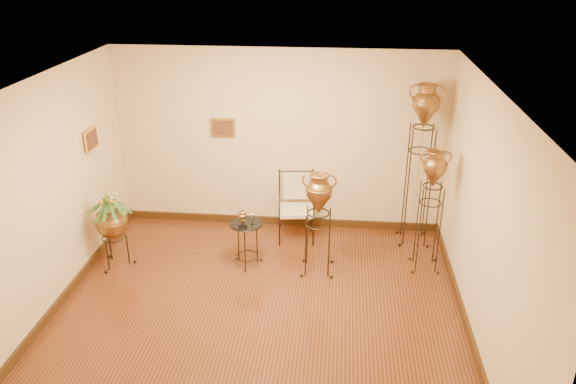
# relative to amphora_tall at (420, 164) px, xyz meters

# --- Properties ---
(ground) EXTENTS (5.00, 5.00, 0.00)m
(ground) POSITION_rel_amphora_tall_xyz_m (-2.07, -2.15, -1.24)
(ground) COLOR brown
(ground) RESTS_ON ground
(room_shell) EXTENTS (5.02, 5.02, 2.81)m
(room_shell) POSITION_rel_amphora_tall_xyz_m (-2.07, -2.14, 0.49)
(room_shell) COLOR beige
(room_shell) RESTS_ON ground
(amphora_tall) EXTENTS (0.53, 0.53, 2.43)m
(amphora_tall) POSITION_rel_amphora_tall_xyz_m (0.00, 0.00, 0.00)
(amphora_tall) COLOR black
(amphora_tall) RESTS_ON ground
(amphora_mid) EXTENTS (0.44, 0.44, 1.75)m
(amphora_mid) POSITION_rel_amphora_tall_xyz_m (0.08, -0.77, -0.36)
(amphora_mid) COLOR black
(amphora_mid) RESTS_ON ground
(amphora_short) EXTENTS (0.54, 0.54, 1.46)m
(amphora_short) POSITION_rel_amphora_tall_xyz_m (-1.40, -0.99, -0.51)
(amphora_short) COLOR black
(amphora_short) RESTS_ON ground
(planter_urn) EXTENTS (0.76, 0.76, 1.24)m
(planter_urn) POSITION_rel_amphora_tall_xyz_m (-4.22, -1.12, -0.55)
(planter_urn) COLOR black
(planter_urn) RESTS_ON ground
(armchair) EXTENTS (0.63, 0.60, 1.03)m
(armchair) POSITION_rel_amphora_tall_xyz_m (-1.77, -0.11, -0.72)
(armchair) COLOR black
(armchair) RESTS_ON ground
(side_table) EXTENTS (0.57, 0.57, 0.82)m
(side_table) POSITION_rel_amphora_tall_xyz_m (-2.39, -0.94, -0.90)
(side_table) COLOR black
(side_table) RESTS_ON ground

